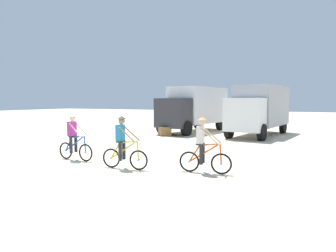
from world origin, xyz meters
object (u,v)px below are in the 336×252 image
object	(u,v)px
box_truck_grey_hauler	(260,108)
cyclist_cowboy_hat	(123,144)
box_truck_avon_van	(195,107)
cyclist_orange_shirt	(74,139)
supply_crate	(165,131)
cyclist_near_camera	(203,147)

from	to	relation	value
box_truck_grey_hauler	cyclist_cowboy_hat	xyz separation A→B (m)	(-2.51, -12.49, -1.03)
box_truck_avon_van	cyclist_orange_shirt	xyz separation A→B (m)	(-0.29, -12.46, -1.03)
box_truck_avon_van	cyclist_orange_shirt	world-z (taller)	box_truck_avon_van
box_truck_avon_van	supply_crate	size ratio (longest dim) A/B	7.48
box_truck_avon_van	box_truck_grey_hauler	world-z (taller)	same
box_truck_avon_van	cyclist_cowboy_hat	bearing A→B (deg)	-79.82
box_truck_avon_van	cyclist_cowboy_hat	xyz separation A→B (m)	(2.31, -12.90, -1.03)
box_truck_avon_van	cyclist_near_camera	world-z (taller)	box_truck_avon_van
cyclist_orange_shirt	cyclist_near_camera	size ratio (longest dim) A/B	1.00
box_truck_avon_van	cyclist_orange_shirt	distance (m)	12.50
box_truck_avon_van	cyclist_orange_shirt	size ratio (longest dim) A/B	3.87
box_truck_avon_van	box_truck_grey_hauler	bearing A→B (deg)	-4.84
cyclist_cowboy_hat	cyclist_near_camera	world-z (taller)	same
supply_crate	box_truck_avon_van	bearing A→B (deg)	75.85
box_truck_grey_hauler	cyclist_near_camera	bearing A→B (deg)	-89.19
cyclist_orange_shirt	supply_crate	world-z (taller)	cyclist_orange_shirt
box_truck_grey_hauler	cyclist_cowboy_hat	size ratio (longest dim) A/B	3.85
box_truck_grey_hauler	cyclist_near_camera	xyz separation A→B (m)	(0.17, -11.86, -1.03)
box_truck_avon_van	box_truck_grey_hauler	xyz separation A→B (m)	(4.82, -0.41, 0.00)
cyclist_near_camera	supply_crate	size ratio (longest dim) A/B	1.93
cyclist_orange_shirt	cyclist_near_camera	bearing A→B (deg)	1.99
supply_crate	cyclist_cowboy_hat	bearing A→B (deg)	-71.62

